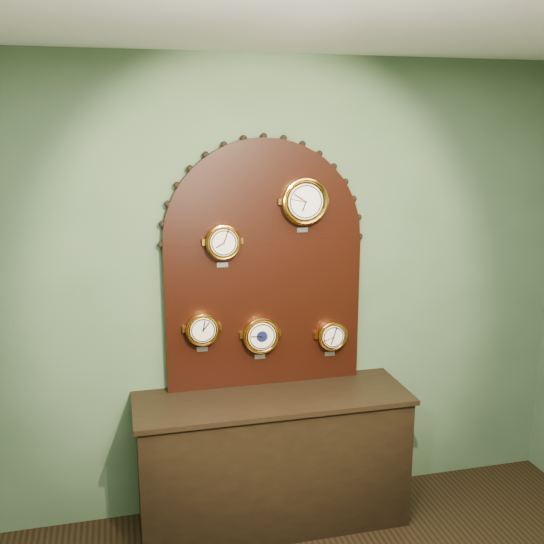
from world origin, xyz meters
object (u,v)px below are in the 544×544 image
object	(u,v)px
display_board	(264,257)
shop_counter	(273,462)
arabic_clock	(304,201)
roman_clock	(223,242)
tide_clock	(332,336)
hygrometer	(202,329)
barometer	(261,335)

from	to	relation	value
display_board	shop_counter	bearing A→B (deg)	-90.00
arabic_clock	roman_clock	bearing A→B (deg)	179.79
arabic_clock	tide_clock	distance (m)	0.86
display_board	tide_clock	xyz separation A→B (m)	(0.41, -0.07, -0.50)
shop_counter	hygrometer	distance (m)	0.93
shop_counter	tide_clock	xyz separation A→B (m)	(0.41, 0.15, 0.72)
arabic_clock	barometer	xyz separation A→B (m)	(-0.26, 0.00, -0.80)
tide_clock	arabic_clock	bearing A→B (deg)	-179.27
arabic_clock	tide_clock	world-z (taller)	arabic_clock
roman_clock	arabic_clock	distance (m)	0.53
roman_clock	hygrometer	size ratio (longest dim) A/B	1.03
display_board	arabic_clock	size ratio (longest dim) A/B	4.64
arabic_clock	hygrometer	world-z (taller)	arabic_clock
shop_counter	barometer	bearing A→B (deg)	103.31
shop_counter	tide_clock	bearing A→B (deg)	20.42
hygrometer	tide_clock	bearing A→B (deg)	0.03
hygrometer	barometer	distance (m)	0.36
display_board	roman_clock	xyz separation A→B (m)	(-0.26, -0.07, 0.12)
tide_clock	hygrometer	bearing A→B (deg)	-179.97
barometer	display_board	bearing A→B (deg)	61.46
hygrometer	arabic_clock	bearing A→B (deg)	-0.18
arabic_clock	hygrometer	size ratio (longest dim) A/B	1.31
shop_counter	roman_clock	bearing A→B (deg)	149.18
hygrometer	barometer	size ratio (longest dim) A/B	0.91
shop_counter	hygrometer	world-z (taller)	hygrometer
display_board	arabic_clock	xyz separation A→B (m)	(0.23, -0.07, 0.34)
roman_clock	barometer	bearing A→B (deg)	-0.14
shop_counter	hygrometer	xyz separation A→B (m)	(-0.39, 0.15, 0.83)
barometer	arabic_clock	bearing A→B (deg)	-0.26
display_board	barometer	world-z (taller)	display_board
roman_clock	barometer	size ratio (longest dim) A/B	0.94
roman_clock	arabic_clock	bearing A→B (deg)	-0.21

